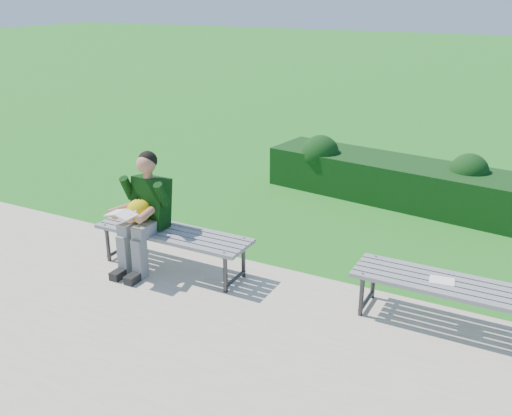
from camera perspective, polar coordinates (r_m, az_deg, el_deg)
ground at (r=6.52m, az=1.29°, el=-5.86°), size 80.00×80.00×0.00m
walkway at (r=5.22m, az=-7.58°, el=-13.38°), size 30.00×3.50×0.02m
hedge at (r=8.73m, az=13.27°, el=3.02°), size 3.85×1.45×0.86m
bench_left at (r=6.33m, az=-8.32°, el=-2.80°), size 1.80×0.50×0.46m
bench_right at (r=5.50m, az=19.06°, el=-7.63°), size 1.80×0.50×0.46m
seated_boy at (r=6.32m, az=-11.18°, el=-0.09°), size 0.56×0.76×1.31m
paper_sheet at (r=5.48m, az=18.10°, el=-6.91°), size 0.24×0.19×0.01m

